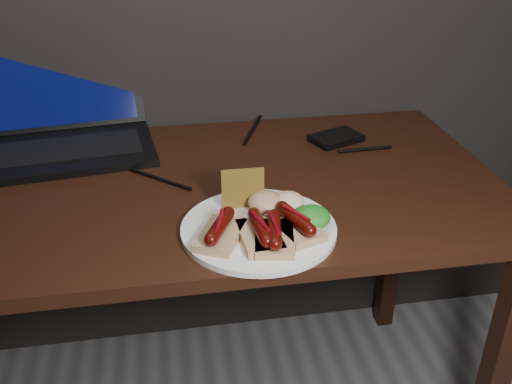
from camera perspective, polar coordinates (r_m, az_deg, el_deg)
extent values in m
cube|color=black|center=(1.28, -6.83, 0.20)|extent=(1.40, 0.70, 0.03)
cube|color=black|center=(1.45, 22.74, -16.57)|extent=(0.05, 0.05, 0.72)
cube|color=black|center=(1.86, 13.68, -4.00)|extent=(0.05, 0.05, 0.72)
cube|color=black|center=(1.47, -18.39, 3.81)|extent=(0.45, 0.31, 0.02)
cube|color=black|center=(1.46, -18.45, 4.18)|extent=(0.37, 0.19, 0.00)
cube|color=black|center=(1.58, -19.13, 10.27)|extent=(0.42, 0.14, 0.23)
cube|color=#0B0641|center=(1.58, -19.13, 10.27)|extent=(0.38, 0.12, 0.20)
cube|color=black|center=(1.49, 8.01, 5.37)|extent=(0.15, 0.12, 0.02)
cylinder|color=black|center=(1.29, -9.62, 1.31)|extent=(0.14, 0.13, 0.01)
cylinder|color=black|center=(1.54, -0.27, 6.39)|extent=(0.09, 0.21, 0.01)
cylinder|color=black|center=(1.45, 10.84, 4.23)|extent=(0.14, 0.01, 0.01)
cylinder|color=white|center=(1.09, 0.26, -3.69)|extent=(0.30, 0.30, 0.01)
cube|color=tan|center=(1.05, -3.60, -4.33)|extent=(0.11, 0.13, 0.02)
cylinder|color=#550905|center=(1.04, -3.63, -3.38)|extent=(0.06, 0.10, 0.02)
sphere|color=#550905|center=(1.00, -4.53, -4.76)|extent=(0.02, 0.02, 0.02)
sphere|color=#550905|center=(1.08, -2.79, -2.09)|extent=(0.02, 0.02, 0.02)
cylinder|color=#69050D|center=(1.03, -3.65, -2.79)|extent=(0.03, 0.07, 0.01)
cube|color=tan|center=(1.04, 0.41, -4.48)|extent=(0.08, 0.12, 0.02)
cylinder|color=#550905|center=(1.03, 0.41, -3.53)|extent=(0.03, 0.10, 0.02)
sphere|color=#550905|center=(0.99, 1.07, -4.95)|extent=(0.03, 0.02, 0.02)
sphere|color=#550905|center=(1.07, -0.20, -2.21)|extent=(0.03, 0.02, 0.02)
cylinder|color=#69050D|center=(1.03, 0.41, -2.93)|extent=(0.03, 0.07, 0.01)
cube|color=tan|center=(1.07, 3.95, -3.60)|extent=(0.10, 0.13, 0.02)
cylinder|color=#550905|center=(1.06, 3.98, -2.67)|extent=(0.06, 0.10, 0.02)
sphere|color=#550905|center=(1.03, 5.41, -3.87)|extent=(0.03, 0.02, 0.02)
sphere|color=#550905|center=(1.09, 2.65, -1.53)|extent=(0.03, 0.02, 0.02)
cylinder|color=#69050D|center=(1.05, 4.01, -2.09)|extent=(0.04, 0.06, 0.01)
cube|color=tan|center=(1.04, 1.84, -4.70)|extent=(0.09, 0.13, 0.02)
cylinder|color=#550905|center=(1.03, 1.86, -3.75)|extent=(0.04, 0.10, 0.02)
sphere|color=#550905|center=(0.99, 1.93, -5.23)|extent=(0.03, 0.02, 0.02)
sphere|color=#550905|center=(1.07, 1.80, -2.38)|extent=(0.03, 0.02, 0.02)
cylinder|color=#69050D|center=(1.02, 1.87, -3.16)|extent=(0.01, 0.07, 0.01)
cube|color=#A47C2D|center=(1.13, -1.33, 0.36)|extent=(0.08, 0.01, 0.08)
ellipsoid|color=#125C17|center=(1.09, 5.65, -2.49)|extent=(0.07, 0.07, 0.04)
ellipsoid|color=maroon|center=(1.13, 0.98, -1.01)|extent=(0.07, 0.07, 0.04)
ellipsoid|color=silver|center=(1.14, 3.24, -0.96)|extent=(0.06, 0.06, 0.04)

